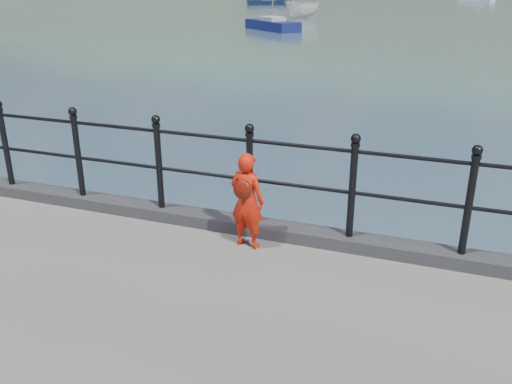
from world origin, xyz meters
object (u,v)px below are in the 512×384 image
at_px(railing, 203,162).
at_px(child, 247,200).
at_px(launch_white, 302,9).
at_px(sailboat_left, 269,3).
at_px(sailboat_port, 272,26).

xyz_separation_m(railing, child, (0.70, -0.35, -0.26)).
xyz_separation_m(launch_white, sailboat_left, (-11.73, 24.27, -0.53)).
bearing_deg(railing, sailboat_port, 107.21).
relative_size(child, sailboat_port, 0.14).
bearing_deg(launch_white, child, -47.26).
height_order(launch_white, sailboat_left, sailboat_left).
bearing_deg(sailboat_port, launch_white, 135.53).
distance_m(railing, sailboat_port, 37.60).
distance_m(sailboat_port, sailboat_left, 38.95).
height_order(railing, child, railing).
xyz_separation_m(railing, sailboat_left, (-23.97, 72.66, -1.49)).
bearing_deg(launch_white, railing, -47.93).
height_order(child, sailboat_left, sailboat_left).
xyz_separation_m(railing, sailboat_port, (-11.12, 35.89, -1.48)).
xyz_separation_m(child, sailboat_port, (-11.81, 36.24, -1.23)).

